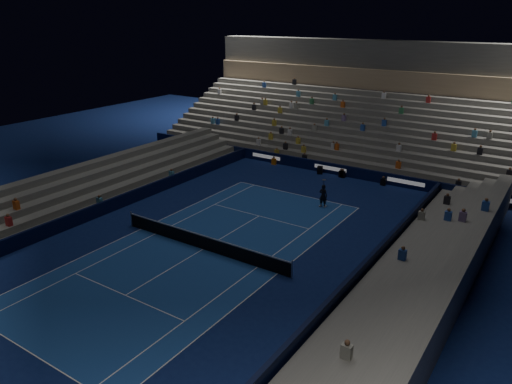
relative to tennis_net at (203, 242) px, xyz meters
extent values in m
plane|color=#0D1A4E|center=(0.00, 0.00, -0.50)|extent=(90.00, 90.00, 0.00)
cube|color=navy|center=(0.00, 0.00, -0.50)|extent=(10.97, 23.77, 0.01)
cube|color=black|center=(0.00, 18.50, 0.00)|extent=(44.00, 0.25, 1.00)
cube|color=black|center=(9.70, 0.00, 0.00)|extent=(0.25, 37.00, 1.00)
cube|color=black|center=(-9.70, 0.00, 0.00)|extent=(0.25, 37.00, 1.00)
cube|color=slate|center=(0.00, 19.50, -0.25)|extent=(44.00, 1.00, 0.50)
cube|color=slate|center=(0.00, 20.50, 0.00)|extent=(44.00, 1.00, 1.00)
cube|color=slate|center=(0.00, 21.50, 0.25)|extent=(44.00, 1.00, 1.50)
cube|color=slate|center=(0.00, 22.50, 0.50)|extent=(44.00, 1.00, 2.00)
cube|color=slate|center=(0.00, 23.50, 0.75)|extent=(44.00, 1.00, 2.50)
cube|color=slate|center=(0.00, 24.50, 1.00)|extent=(44.00, 1.00, 3.00)
cube|color=slate|center=(0.00, 25.50, 1.25)|extent=(44.00, 1.00, 3.50)
cube|color=slate|center=(0.00, 26.50, 1.50)|extent=(44.00, 1.00, 4.00)
cube|color=slate|center=(0.00, 27.50, 1.75)|extent=(44.00, 1.00, 4.50)
cube|color=slate|center=(0.00, 28.50, 2.00)|extent=(44.00, 1.00, 5.00)
cube|color=slate|center=(0.00, 29.50, 2.25)|extent=(44.00, 1.00, 5.50)
cube|color=slate|center=(0.00, 30.50, 2.50)|extent=(44.00, 1.00, 6.00)
cube|color=#987E5E|center=(0.00, 31.60, 6.60)|extent=(44.00, 0.60, 2.20)
cube|color=#444442|center=(0.00, 33.00, 9.20)|extent=(44.00, 2.40, 3.00)
cube|color=slate|center=(10.50, 0.00, -0.25)|extent=(1.00, 37.00, 0.50)
cube|color=slate|center=(11.50, 0.00, 0.00)|extent=(1.00, 37.00, 1.00)
cube|color=slate|center=(12.50, 0.00, 0.25)|extent=(1.00, 37.00, 1.50)
cube|color=slate|center=(13.50, 0.00, 0.50)|extent=(1.00, 37.00, 2.00)
cube|color=slate|center=(14.50, 0.00, 0.75)|extent=(1.00, 37.00, 2.50)
cube|color=slate|center=(-10.50, 0.00, -0.25)|extent=(1.00, 37.00, 0.50)
cube|color=slate|center=(-11.50, 0.00, 0.00)|extent=(1.00, 37.00, 1.00)
cube|color=slate|center=(-12.50, 0.00, 0.25)|extent=(1.00, 37.00, 1.50)
cube|color=slate|center=(-13.50, 0.00, 0.50)|extent=(1.00, 37.00, 2.00)
cube|color=slate|center=(-14.50, 0.00, 0.75)|extent=(1.00, 37.00, 2.50)
cylinder|color=#B2B2B7|center=(-6.40, 0.00, 0.05)|extent=(0.10, 0.10, 1.10)
cylinder|color=#B2B2B7|center=(6.40, 0.00, 0.05)|extent=(0.10, 0.10, 1.10)
cube|color=black|center=(0.00, 0.00, -0.05)|extent=(12.80, 0.03, 0.90)
cube|color=white|center=(0.00, 0.00, 0.44)|extent=(12.80, 0.04, 0.08)
imported|color=black|center=(3.06, 10.63, 0.40)|extent=(0.68, 0.46, 1.80)
cube|color=black|center=(-0.85, 17.97, -0.17)|extent=(0.69, 0.75, 0.66)
cylinder|color=black|center=(-0.85, 17.49, 0.03)|extent=(0.28, 0.38, 0.16)
camera|label=1|loc=(17.91, -20.92, 13.39)|focal=34.03mm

